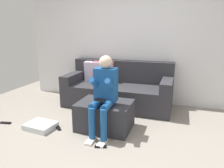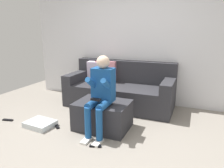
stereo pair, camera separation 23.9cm
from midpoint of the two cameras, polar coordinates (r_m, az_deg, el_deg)
ground_plane at (r=3.10m, az=-1.92°, el=-15.40°), size 6.37×6.37×0.00m
wall_back at (r=4.60m, az=8.30°, el=10.26°), size 4.90×0.10×2.44m
couch_sectional at (r=4.40m, az=3.55°, el=-1.49°), size 2.16×0.91×0.91m
ottoman at (r=3.41m, az=-0.46°, el=-8.38°), size 0.83×0.62×0.44m
person_seated at (r=3.10m, az=-0.79°, el=-1.80°), size 0.32×0.62×1.18m
storage_bin at (r=3.69m, az=-16.98°, el=-10.22°), size 0.49×0.40×0.09m
remote_near_ottoman at (r=2.99m, az=-2.13°, el=-16.39°), size 0.17×0.09×0.02m
remote_by_storage_bin at (r=3.60m, az=-12.68°, el=-11.13°), size 0.14×0.14×0.02m
remote_under_side_table at (r=4.12m, az=-24.76°, el=-8.80°), size 0.19×0.09×0.02m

